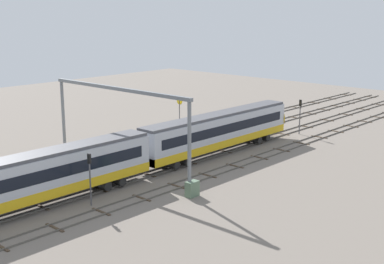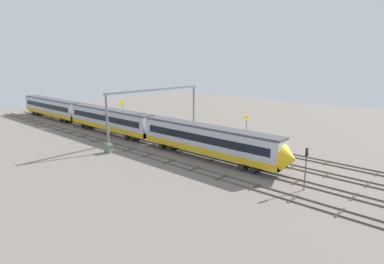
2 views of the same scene
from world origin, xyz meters
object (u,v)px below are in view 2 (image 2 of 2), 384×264
at_px(speed_sign_near_foreground, 246,127).
at_px(signal_light_trackside_approach, 107,122).
at_px(train, 111,121).
at_px(overhead_gantry, 156,102).
at_px(signal_light_trackside_departure, 306,163).
at_px(relay_cabinet, 108,148).
at_px(speed_sign_mid_trackside, 123,108).

relative_size(speed_sign_near_foreground, signal_light_trackside_approach, 1.22).
height_order(train, overhead_gantry, overhead_gantry).
bearing_deg(overhead_gantry, speed_sign_near_foreground, 20.84).
bearing_deg(signal_light_trackside_departure, relay_cabinet, -167.97).
distance_m(speed_sign_near_foreground, signal_light_trackside_approach, 25.23).
height_order(signal_light_trackside_departure, relay_cabinet, signal_light_trackside_departure).
distance_m(overhead_gantry, signal_light_trackside_approach, 10.04).
xyz_separation_m(train, relay_cabinet, (10.78, -7.96, -1.92)).
relative_size(overhead_gantry, relay_cabinet, 13.93).
relative_size(signal_light_trackside_approach, relay_cabinet, 3.24).
bearing_deg(train, speed_sign_near_foreground, 17.23).
height_order(train, signal_light_trackside_departure, train).
relative_size(train, signal_light_trackside_departure, 15.47).
distance_m(overhead_gantry, speed_sign_mid_trackside, 18.82).
bearing_deg(signal_light_trackside_departure, speed_sign_near_foreground, 145.22).
relative_size(speed_sign_mid_trackside, signal_light_trackside_departure, 1.11).
height_order(train, signal_light_trackside_approach, train).
height_order(speed_sign_near_foreground, signal_light_trackside_departure, speed_sign_near_foreground).
bearing_deg(overhead_gantry, signal_light_trackside_approach, -146.06).
relative_size(speed_sign_near_foreground, signal_light_trackside_departure, 1.20).
bearing_deg(signal_light_trackside_approach, speed_sign_near_foreground, 25.60).
distance_m(signal_light_trackside_departure, relay_cabinet, 29.70).
distance_m(signal_light_trackside_approach, relay_cabinet, 9.61).
height_order(speed_sign_near_foreground, relay_cabinet, speed_sign_near_foreground).
bearing_deg(speed_sign_near_foreground, train, -162.77).
relative_size(signal_light_trackside_approach, signal_light_trackside_departure, 0.99).
distance_m(train, speed_sign_near_foreground, 26.92).
distance_m(overhead_gantry, speed_sign_near_foreground, 16.48).
bearing_deg(signal_light_trackside_departure, train, 177.42).
relative_size(overhead_gantry, signal_light_trackside_approach, 4.30).
relative_size(speed_sign_near_foreground, speed_sign_mid_trackside, 1.08).
xyz_separation_m(train, overhead_gantry, (10.60, 2.22, 4.42)).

